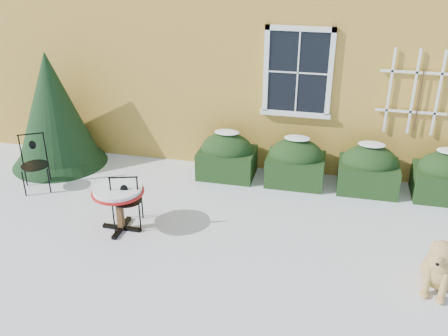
% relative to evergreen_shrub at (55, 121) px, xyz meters
% --- Properties ---
extents(ground, '(80.00, 80.00, 0.00)m').
position_rel_evergreen_shrub_xyz_m(ground, '(3.71, -2.34, -0.91)').
color(ground, white).
rests_on(ground, ground).
extents(hedge_row, '(4.95, 0.80, 0.91)m').
position_rel_evergreen_shrub_xyz_m(hedge_row, '(5.36, 0.21, -0.51)').
color(hedge_row, black).
rests_on(hedge_row, ground).
extents(evergreen_shrub, '(1.87, 1.87, 2.26)m').
position_rel_evergreen_shrub_xyz_m(evergreen_shrub, '(0.00, 0.00, 0.00)').
color(evergreen_shrub, black).
rests_on(evergreen_shrub, ground).
extents(bistro_table, '(0.80, 0.80, 0.74)m').
position_rel_evergreen_shrub_xyz_m(bistro_table, '(2.21, -2.05, -0.29)').
color(bistro_table, black).
rests_on(bistro_table, ground).
extents(patio_chair_near, '(0.53, 0.53, 0.96)m').
position_rel_evergreen_shrub_xyz_m(patio_chair_near, '(2.30, -1.94, -0.43)').
color(patio_chair_near, black).
rests_on(patio_chair_near, ground).
extents(patio_chair_far, '(0.61, 0.61, 1.01)m').
position_rel_evergreen_shrub_xyz_m(patio_chair_far, '(0.16, -1.08, -0.41)').
color(patio_chair_far, black).
rests_on(patio_chair_far, ground).
extents(dog, '(0.73, 0.92, 0.86)m').
position_rel_evergreen_shrub_xyz_m(dog, '(6.84, -2.48, -0.57)').
color(dog, tan).
rests_on(dog, ground).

